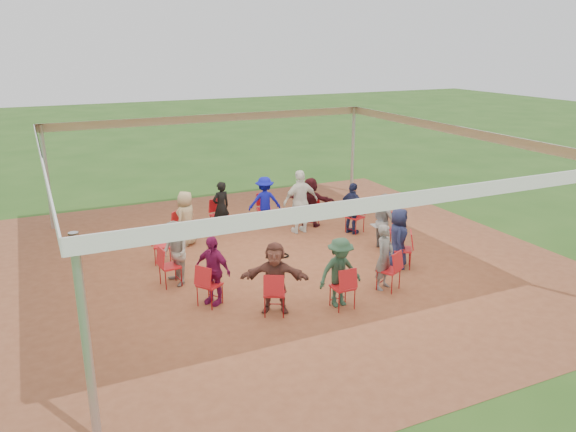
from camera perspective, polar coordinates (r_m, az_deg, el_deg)
name	(u,v)px	position (r m, az deg, el deg)	size (l,w,h in m)	color
ground	(283,260)	(13.93, -0.55, -4.46)	(80.00, 80.00, 0.00)	#2A5119
dirt_patch	(283,259)	(13.93, -0.55, -4.43)	(13.00, 13.00, 0.00)	brown
tent	(282,166)	(13.24, -0.58, 5.12)	(10.33, 10.33, 3.00)	#B2B2B7
chair_0	(388,231)	(14.86, 10.15, -1.48)	(0.42, 0.44, 0.90)	red
chair_1	(355,217)	(15.86, 6.82, -0.12)	(0.42, 0.44, 0.90)	red
chair_2	(311,210)	(16.43, 2.39, 0.61)	(0.42, 0.44, 0.90)	red
chair_3	(264,209)	(16.49, -2.43, 0.67)	(0.42, 0.44, 0.90)	red
chair_4	(219,215)	(16.03, -7.00, 0.06)	(0.42, 0.44, 0.90)	red
chair_5	(183,228)	(15.12, -10.65, -1.18)	(0.42, 0.44, 0.90)	red
chair_6	(163,246)	(13.90, -12.57, -2.96)	(0.42, 0.44, 0.90)	red
chair_7	(170,267)	(12.61, -11.89, -5.05)	(0.42, 0.44, 0.90)	red
chair_8	(210,285)	(11.57, -7.97, -6.94)	(0.42, 0.44, 0.90)	red
chair_9	(275,293)	(11.10, -1.37, -7.84)	(0.42, 0.44, 0.90)	red
chair_10	(343,287)	(11.40, 5.56, -7.22)	(0.42, 0.44, 0.90)	red
chair_11	(389,270)	(12.34, 10.20, -5.46)	(0.42, 0.44, 0.90)	red
chair_12	(403,249)	(13.60, 11.57, -3.35)	(0.42, 0.44, 0.90)	red
person_seated_0	(385,221)	(14.72, 9.80, -0.49)	(0.71, 0.41, 1.45)	slate
person_seated_1	(353,208)	(15.68, 6.59, 0.77)	(0.85, 0.44, 1.45)	#1A2045
person_seated_2	(310,202)	(16.23, 2.30, 1.44)	(1.35, 0.50, 1.45)	#3C0F16
person_seated_3	(265,201)	(16.29, -2.38, 1.50)	(0.94, 0.46, 1.45)	#0E12AA
person_seated_4	(221,207)	(15.85, -6.81, 0.93)	(0.53, 0.35, 1.45)	black
person_seated_5	(186,218)	(14.97, -10.32, -0.22)	(0.71, 0.40, 1.45)	tan
person_seated_6	(175,254)	(12.54, -11.46, -3.76)	(0.71, 0.41, 1.45)	#9D978D
person_seated_7	(213,270)	(11.54, -7.66, -5.46)	(0.85, 0.44, 1.45)	#80154E
person_seated_8	(275,277)	(11.10, -1.34, -6.26)	(1.35, 0.50, 1.45)	brown
person_seated_9	(340,272)	(11.38, 5.30, -5.71)	(0.94, 0.46, 1.45)	#294C37
person_seated_10	(384,257)	(12.28, 9.77, -4.12)	(0.53, 0.35, 1.45)	slate
person_seated_11	(398,238)	(13.50, 11.13, -2.21)	(0.71, 0.40, 1.45)	#1A2045
standing_person	(301,202)	(15.63, 1.29, 1.47)	(1.05, 0.54, 1.79)	white
cable_coil	(282,255)	(14.14, -0.57, -4.03)	(0.40, 0.40, 0.03)	black
laptop	(379,223)	(14.66, 9.24, -0.72)	(0.31, 0.37, 0.24)	#B7B7BC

